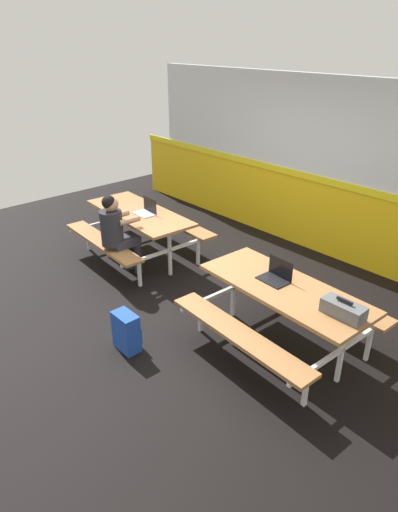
# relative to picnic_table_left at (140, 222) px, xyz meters

# --- Properties ---
(ground_plane) EXTENTS (10.00, 10.00, 0.02)m
(ground_plane) POSITION_rel_picnic_table_left_xyz_m (1.41, -0.18, -0.58)
(ground_plane) COLOR black
(accent_backdrop) EXTENTS (8.00, 0.14, 2.60)m
(accent_backdrop) POSITION_rel_picnic_table_left_xyz_m (1.41, 2.22, 0.67)
(accent_backdrop) COLOR yellow
(accent_backdrop) RESTS_ON ground
(picnic_table_left) EXTENTS (1.90, 1.64, 0.74)m
(picnic_table_left) POSITION_rel_picnic_table_left_xyz_m (0.00, 0.00, 0.00)
(picnic_table_left) COLOR #9E6B3D
(picnic_table_left) RESTS_ON ground
(picnic_table_right) EXTENTS (1.90, 1.64, 0.74)m
(picnic_table_right) POSITION_rel_picnic_table_left_xyz_m (2.82, -0.16, 0.00)
(picnic_table_right) COLOR #9E6B3D
(picnic_table_right) RESTS_ON ground
(student_nearer) EXTENTS (0.37, 0.53, 1.21)m
(student_nearer) POSITION_rel_picnic_table_left_xyz_m (0.29, -0.57, 0.13)
(student_nearer) COLOR #2D2D38
(student_nearer) RESTS_ON ground
(laptop_silver) EXTENTS (0.33, 0.24, 0.22)m
(laptop_silver) POSITION_rel_picnic_table_left_xyz_m (0.14, 0.03, 0.21)
(laptop_silver) COLOR silver
(laptop_silver) RESTS_ON picnic_table_left
(laptop_dark) EXTENTS (0.33, 0.24, 0.22)m
(laptop_dark) POSITION_rel_picnic_table_left_xyz_m (2.66, -0.12, 0.21)
(laptop_dark) COLOR black
(laptop_dark) RESTS_ON picnic_table_right
(toolbox_grey) EXTENTS (0.40, 0.18, 0.18)m
(toolbox_grey) POSITION_rel_picnic_table_left_xyz_m (3.51, -0.20, 0.24)
(toolbox_grey) COLOR #595B60
(toolbox_grey) RESTS_ON picnic_table_right
(backpack_dark) EXTENTS (0.30, 0.22, 0.44)m
(backpack_dark) POSITION_rel_picnic_table_left_xyz_m (1.75, -1.43, -0.36)
(backpack_dark) COLOR #1E47B2
(backpack_dark) RESTS_ON ground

